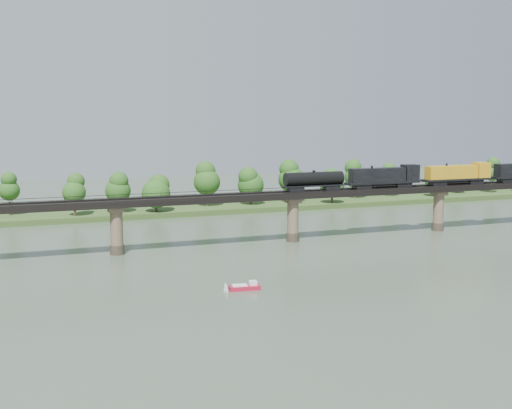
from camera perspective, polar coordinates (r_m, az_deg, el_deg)
name	(u,v)px	position (r m, az deg, el deg)	size (l,w,h in m)	color
ground	(358,270)	(122.04, 9.02, -5.79)	(400.00, 400.00, 0.00)	#3A4939
far_bank	(221,207)	(198.90, -3.16, -0.20)	(300.00, 24.00, 1.60)	#2D491D
bridge	(293,218)	(147.26, 3.29, -1.20)	(236.00, 30.00, 11.50)	#473A2D
bridge_superstructure	(293,190)	(146.40, 3.31, 1.25)	(220.00, 4.90, 0.75)	black
far_treeline	(199,183)	(191.35, -5.12, 1.89)	(289.06, 17.54, 13.60)	#382619
freight_train	(433,175)	(165.25, 15.47, 2.53)	(78.60, 3.06, 5.41)	black
motorboat	(245,287)	(107.21, -0.98, -7.33)	(5.36, 2.57, 1.44)	#B21430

